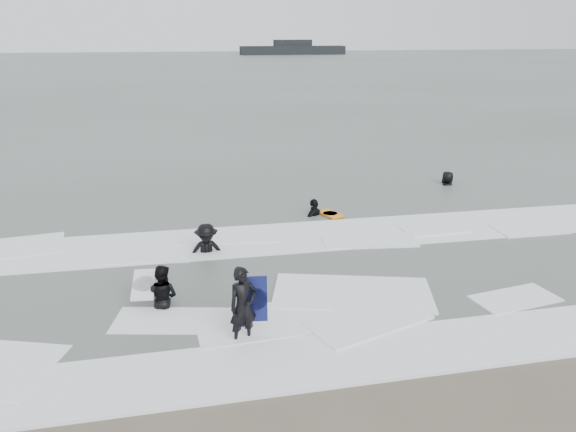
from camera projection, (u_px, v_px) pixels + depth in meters
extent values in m
plane|color=brown|center=(335.00, 343.00, 11.45)|extent=(320.00, 320.00, 0.00)
plane|color=#47544C|center=(194.00, 71.00, 85.91)|extent=(320.00, 320.00, 0.00)
imported|color=black|center=(244.00, 342.00, 11.49)|extent=(0.71, 0.59, 1.67)
imported|color=black|center=(163.00, 307.00, 12.92)|extent=(0.96, 0.89, 1.59)
imported|color=black|center=(207.00, 255.00, 15.90)|extent=(1.19, 0.73, 1.79)
imported|color=black|center=(314.00, 216.00, 19.24)|extent=(1.08, 0.96, 1.76)
imported|color=black|center=(447.00, 186.00, 22.96)|extent=(1.00, 1.00, 1.75)
cube|color=white|center=(344.00, 357.00, 10.88)|extent=(30.03, 2.32, 0.07)
cube|color=white|center=(282.00, 239.00, 17.02)|extent=(30.00, 2.60, 0.09)
cube|color=black|center=(293.00, 50.00, 142.22)|extent=(26.56, 4.74, 2.09)
cube|color=black|center=(293.00, 43.00, 141.65)|extent=(9.49, 2.85, 1.52)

